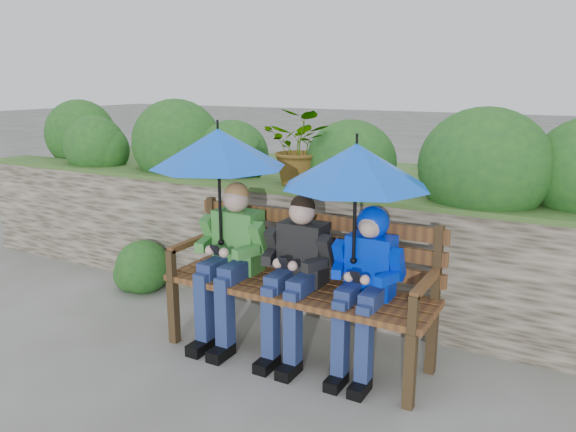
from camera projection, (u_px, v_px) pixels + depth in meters
The scene contains 8 objects.
ground at pixel (281, 344), 4.12m from camera, with size 60.00×60.00×0.00m, color #5A594C.
garden_backdrop at pixel (363, 216), 5.34m from camera, with size 8.00×2.85×1.75m.
park_bench at pixel (302, 276), 3.89m from camera, with size 1.90×0.56×1.00m.
boy_left at pixel (231, 254), 4.04m from camera, with size 0.51×0.59×1.18m.
boy_middle at pixel (296, 268), 3.79m from camera, with size 0.48×0.55×1.14m.
boy_right at pixel (366, 276), 3.56m from camera, with size 0.45×0.55×1.12m.
umbrella_left at pixel (218, 148), 3.86m from camera, with size 0.96×0.96×0.89m.
umbrella_right at pixel (356, 166), 3.41m from camera, with size 0.93×0.93×0.82m.
Camera 1 is at (1.88, -3.28, 1.90)m, focal length 35.00 mm.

